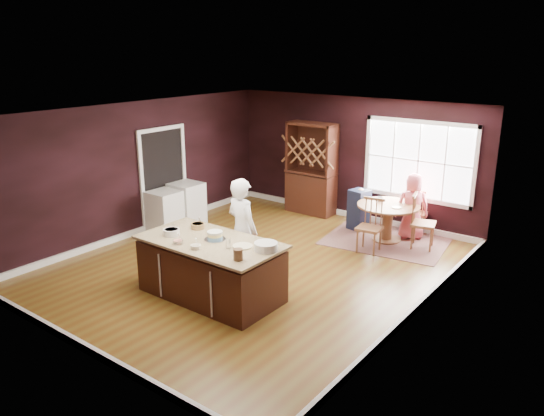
# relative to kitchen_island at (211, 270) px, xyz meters

# --- Properties ---
(room_shell) EXTENTS (7.00, 7.00, 7.00)m
(room_shell) POSITION_rel_kitchen_island_xyz_m (-0.21, 1.34, 0.91)
(room_shell) COLOR brown
(room_shell) RESTS_ON ground
(window) EXTENTS (2.36, 0.10, 1.66)m
(window) POSITION_rel_kitchen_island_xyz_m (1.29, 4.81, 1.06)
(window) COLOR white
(window) RESTS_ON room_shell
(doorway) EXTENTS (0.08, 1.26, 2.13)m
(doorway) POSITION_rel_kitchen_island_xyz_m (-3.18, 1.94, 0.59)
(doorway) COLOR white
(doorway) RESTS_ON room_shell
(kitchen_island) EXTENTS (2.24, 1.17, 0.92)m
(kitchen_island) POSITION_rel_kitchen_island_xyz_m (0.00, 0.00, 0.00)
(kitchen_island) COLOR #3B180D
(kitchen_island) RESTS_ON ground
(dining_table) EXTENTS (1.22, 1.22, 0.75)m
(dining_table) POSITION_rel_kitchen_island_xyz_m (1.10, 3.91, 0.10)
(dining_table) COLOR brown
(dining_table) RESTS_ON ground
(baker) EXTENTS (0.70, 0.52, 1.74)m
(baker) POSITION_rel_kitchen_island_xyz_m (0.00, 0.75, 0.43)
(baker) COLOR white
(baker) RESTS_ON ground
(layer_cake) EXTENTS (0.33, 0.33, 0.13)m
(layer_cake) POSITION_rel_kitchen_island_xyz_m (0.04, 0.07, 0.55)
(layer_cake) COLOR silver
(layer_cake) RESTS_ON kitchen_island
(bowl_blue) EXTENTS (0.26, 0.26, 0.10)m
(bowl_blue) POSITION_rel_kitchen_island_xyz_m (-0.64, -0.18, 0.53)
(bowl_blue) COLOR silver
(bowl_blue) RESTS_ON kitchen_island
(bowl_yellow) EXTENTS (0.23, 0.23, 0.08)m
(bowl_yellow) POSITION_rel_kitchen_island_xyz_m (-0.54, 0.29, 0.52)
(bowl_yellow) COLOR olive
(bowl_yellow) RESTS_ON kitchen_island
(bowl_pink) EXTENTS (0.16, 0.16, 0.06)m
(bowl_pink) POSITION_rel_kitchen_island_xyz_m (-0.28, -0.39, 0.51)
(bowl_pink) COLOR white
(bowl_pink) RESTS_ON kitchen_island
(bowl_olive) EXTENTS (0.15, 0.15, 0.06)m
(bowl_olive) POSITION_rel_kitchen_island_xyz_m (0.07, -0.37, 0.51)
(bowl_olive) COLOR beige
(bowl_olive) RESTS_ON kitchen_island
(drinking_glass) EXTENTS (0.07, 0.07, 0.14)m
(drinking_glass) POSITION_rel_kitchen_island_xyz_m (0.44, -0.08, 0.55)
(drinking_glass) COLOR white
(drinking_glass) RESTS_ON kitchen_island
(dinner_plate) EXTENTS (0.30, 0.30, 0.02)m
(dinner_plate) POSITION_rel_kitchen_island_xyz_m (0.56, 0.10, 0.49)
(dinner_plate) COLOR #FFE5BC
(dinner_plate) RESTS_ON kitchen_island
(white_tub) EXTENTS (0.34, 0.34, 0.12)m
(white_tub) POSITION_rel_kitchen_island_xyz_m (0.92, 0.20, 0.54)
(white_tub) COLOR silver
(white_tub) RESTS_ON kitchen_island
(stoneware_crock) EXTENTS (0.13, 0.13, 0.16)m
(stoneware_crock) POSITION_rel_kitchen_island_xyz_m (0.83, -0.32, 0.56)
(stoneware_crock) COLOR brown
(stoneware_crock) RESTS_ON kitchen_island
(toy_figurine) EXTENTS (0.04, 0.04, 0.07)m
(toy_figurine) POSITION_rel_kitchen_island_xyz_m (0.68, -0.18, 0.52)
(toy_figurine) COLOR #F2ED01
(toy_figurine) RESTS_ON kitchen_island
(rug) EXTENTS (2.54, 2.08, 0.01)m
(rug) POSITION_rel_kitchen_island_xyz_m (1.10, 3.91, -0.43)
(rug) COLOR brown
(rug) RESTS_ON ground
(chair_east) EXTENTS (0.54, 0.55, 1.09)m
(chair_east) POSITION_rel_kitchen_island_xyz_m (1.83, 3.93, 0.11)
(chair_east) COLOR #8F5C2E
(chair_east) RESTS_ON ground
(chair_south) EXTENTS (0.48, 0.47, 1.04)m
(chair_south) POSITION_rel_kitchen_island_xyz_m (1.09, 3.14, 0.08)
(chair_south) COLOR brown
(chair_south) RESTS_ON ground
(chair_north) EXTENTS (0.48, 0.46, 0.98)m
(chair_north) POSITION_rel_kitchen_island_xyz_m (1.39, 4.66, 0.05)
(chair_north) COLOR brown
(chair_north) RESTS_ON ground
(seated_woman) EXTENTS (0.78, 0.71, 1.34)m
(seated_woman) POSITION_rel_kitchen_island_xyz_m (1.43, 4.33, 0.23)
(seated_woman) COLOR #D25865
(seated_woman) RESTS_ON ground
(high_chair) EXTENTS (0.43, 0.43, 0.90)m
(high_chair) POSITION_rel_kitchen_island_xyz_m (0.32, 4.17, 0.01)
(high_chair) COLOR black
(high_chair) RESTS_ON ground
(toddler) EXTENTS (0.18, 0.14, 0.26)m
(toddler) POSITION_rel_kitchen_island_xyz_m (0.35, 4.26, 0.37)
(toddler) COLOR #8CA5BF
(toddler) RESTS_ON high_chair
(table_plate) EXTENTS (0.19, 0.19, 0.01)m
(table_plate) POSITION_rel_kitchen_island_xyz_m (1.32, 3.81, 0.32)
(table_plate) COLOR beige
(table_plate) RESTS_ON dining_table
(table_cup) EXTENTS (0.15, 0.15, 0.10)m
(table_cup) POSITION_rel_kitchen_island_xyz_m (0.86, 4.01, 0.36)
(table_cup) COLOR silver
(table_cup) RESTS_ON dining_table
(hutch) EXTENTS (1.14, 0.48, 2.10)m
(hutch) POSITION_rel_kitchen_island_xyz_m (-1.14, 4.56, 0.61)
(hutch) COLOR #392310
(hutch) RESTS_ON ground
(washer) EXTENTS (0.60, 0.58, 0.87)m
(washer) POSITION_rel_kitchen_island_xyz_m (-2.85, 1.62, -0.01)
(washer) COLOR white
(washer) RESTS_ON ground
(dryer) EXTENTS (0.63, 0.61, 0.91)m
(dryer) POSITION_rel_kitchen_island_xyz_m (-2.85, 2.26, 0.02)
(dryer) COLOR silver
(dryer) RESTS_ON ground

